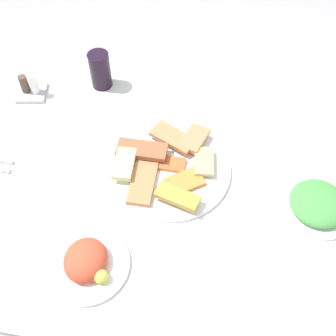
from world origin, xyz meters
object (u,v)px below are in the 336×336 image
object	(u,v)px
pide_platter	(168,167)
dining_table	(167,191)
salad_plate_greens	(318,204)
condiment_caddy	(31,89)
soda_can	(100,70)
salad_plate_rice	(87,262)

from	to	relation	value
pide_platter	dining_table	bearing A→B (deg)	91.99
dining_table	salad_plate_greens	xyz separation A→B (m)	(-0.40, 0.04, 0.09)
dining_table	condiment_caddy	size ratio (longest dim) A/B	11.70
pide_platter	salad_plate_greens	xyz separation A→B (m)	(-0.40, 0.06, 0.00)
soda_can	condiment_caddy	distance (m)	0.23
pide_platter	soda_can	size ratio (longest dim) A/B	2.74
salad_plate_rice	soda_can	size ratio (longest dim) A/B	1.67
salad_plate_rice	soda_can	xyz separation A→B (m)	(0.12, -0.62, 0.04)
salad_plate_rice	condiment_caddy	bearing A→B (deg)	-58.04
pide_platter	condiment_caddy	world-z (taller)	condiment_caddy
salad_plate_rice	condiment_caddy	distance (m)	0.63
dining_table	salad_plate_rice	world-z (taller)	salad_plate_rice
salad_plate_rice	salad_plate_greens	bearing A→B (deg)	-155.57
dining_table	pide_platter	distance (m)	0.09
pide_platter	salad_plate_rice	xyz separation A→B (m)	(0.14, 0.31, 0.01)
salad_plate_greens	soda_can	xyz separation A→B (m)	(0.67, -0.37, 0.04)
condiment_caddy	dining_table	bearing A→B (deg)	151.99
dining_table	salad_plate_greens	distance (m)	0.41
salad_plate_rice	condiment_caddy	size ratio (longest dim) A/B	1.94
condiment_caddy	pide_platter	bearing A→B (deg)	154.29
pide_platter	salad_plate_rice	bearing A→B (deg)	65.11
dining_table	condiment_caddy	world-z (taller)	condiment_caddy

